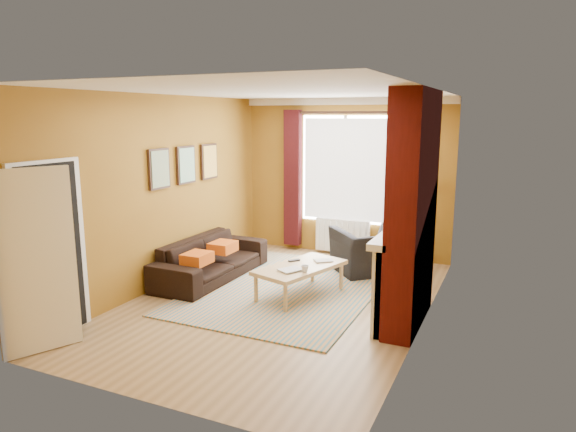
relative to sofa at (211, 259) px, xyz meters
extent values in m
plane|color=brown|center=(1.42, -0.50, -0.31)|extent=(5.50, 5.50, 0.00)
cube|color=#8C601A|center=(1.42, 2.25, 1.09)|extent=(3.80, 0.02, 2.80)
cube|color=#8C601A|center=(1.42, -3.25, 1.09)|extent=(3.80, 0.02, 2.80)
cube|color=#8C601A|center=(3.32, -0.50, 1.09)|extent=(0.02, 5.50, 2.80)
cube|color=#8C601A|center=(-0.48, -0.50, 1.09)|extent=(0.02, 5.50, 2.80)
cube|color=white|center=(1.42, -0.50, 2.49)|extent=(3.80, 5.50, 0.01)
cube|color=#470D0A|center=(3.14, -0.50, 1.09)|extent=(0.35, 1.40, 2.80)
cube|color=white|center=(2.95, -0.50, 0.24)|extent=(0.12, 1.30, 1.10)
cube|color=white|center=(2.90, -0.50, 0.77)|extent=(0.22, 1.40, 0.08)
cube|color=white|center=(2.93, -1.08, 0.21)|extent=(0.16, 0.14, 1.04)
cube|color=white|center=(2.93, 0.08, 0.21)|extent=(0.16, 0.14, 1.04)
cube|color=black|center=(2.98, -0.50, 0.14)|extent=(0.06, 0.80, 0.90)
cube|color=black|center=(2.96, -0.50, -0.28)|extent=(0.20, 1.00, 0.06)
cube|color=white|center=(2.91, -0.85, 0.89)|extent=(0.03, 0.12, 0.16)
cube|color=black|center=(2.91, -0.60, 0.88)|extent=(0.03, 0.10, 0.14)
cylinder|color=black|center=(2.91, -0.35, 0.87)|extent=(0.10, 0.10, 0.12)
cube|color=black|center=(2.96, -0.50, 1.54)|extent=(0.03, 0.60, 0.75)
cube|color=#975833|center=(2.93, -0.50, 1.54)|extent=(0.01, 0.52, 0.66)
cube|color=white|center=(1.42, 2.21, 2.43)|extent=(3.80, 0.08, 0.12)
cube|color=white|center=(1.42, 2.22, 1.24)|extent=(1.60, 0.04, 1.90)
cube|color=silver|center=(1.42, 2.18, 1.24)|extent=(1.50, 0.02, 1.80)
cube|color=white|center=(1.42, 2.20, 1.24)|extent=(0.06, 0.04, 1.90)
cube|color=#3B0D10|center=(0.44, 2.13, 1.04)|extent=(0.30, 0.16, 2.50)
cube|color=#3B0D10|center=(2.40, 2.13, 1.04)|extent=(0.30, 0.16, 2.50)
cylinder|color=black|center=(1.42, 2.13, 2.24)|extent=(2.30, 0.05, 0.05)
cube|color=white|center=(1.42, 2.15, 0.04)|extent=(1.00, 0.10, 0.60)
cube|color=white|center=(0.97, 2.09, 0.04)|extent=(0.04, 0.03, 0.56)
cube|color=white|center=(1.08, 2.09, 0.04)|extent=(0.04, 0.03, 0.56)
cube|color=white|center=(1.19, 2.09, 0.04)|extent=(0.04, 0.03, 0.56)
cube|color=white|center=(1.30, 2.09, 0.04)|extent=(0.04, 0.03, 0.56)
cube|color=white|center=(1.41, 2.09, 0.04)|extent=(0.04, 0.03, 0.56)
cube|color=white|center=(1.52, 2.09, 0.04)|extent=(0.04, 0.03, 0.56)
cube|color=white|center=(1.63, 2.09, 0.04)|extent=(0.04, 0.03, 0.56)
cube|color=white|center=(1.74, 2.09, 0.04)|extent=(0.04, 0.03, 0.56)
cube|color=white|center=(1.85, 2.09, 0.04)|extent=(0.04, 0.03, 0.56)
cube|color=black|center=(-0.45, -0.60, 1.44)|extent=(0.04, 0.44, 0.58)
cube|color=yellow|center=(-0.43, -0.60, 1.44)|extent=(0.01, 0.38, 0.52)
cube|color=black|center=(-0.45, 0.05, 1.44)|extent=(0.04, 0.44, 0.58)
cube|color=teal|center=(-0.43, 0.05, 1.44)|extent=(0.01, 0.38, 0.52)
cube|color=black|center=(-0.45, 0.70, 1.44)|extent=(0.04, 0.44, 0.58)
cube|color=orange|center=(-0.43, 0.70, 1.44)|extent=(0.01, 0.38, 0.52)
cube|color=white|center=(-0.46, -2.55, 0.69)|extent=(0.05, 0.94, 2.06)
cube|color=black|center=(-0.44, -2.55, 0.69)|extent=(0.02, 0.80, 1.98)
cube|color=white|center=(-0.26, -2.91, 0.69)|extent=(0.37, 0.74, 1.98)
imported|color=#447A36|center=(2.91, -0.05, 0.94)|extent=(0.14, 0.10, 0.27)
cube|color=#BF4C0F|center=(0.15, -0.60, 0.18)|extent=(0.34, 0.40, 0.16)
cube|color=#BF4C0F|center=(0.15, 0.10, 0.18)|extent=(0.34, 0.40, 0.16)
cube|color=teal|center=(1.30, 0.01, -0.30)|extent=(2.48, 3.43, 0.02)
imported|color=black|center=(0.00, 0.00, 0.00)|extent=(0.88, 2.17, 0.63)
imported|color=black|center=(2.19, 1.29, 0.05)|extent=(1.47, 1.46, 0.72)
cube|color=tan|center=(1.58, -0.18, 0.11)|extent=(1.05, 1.48, 0.06)
cylinder|color=tan|center=(1.14, -0.68, -0.12)|extent=(0.07, 0.07, 0.39)
cylinder|color=tan|center=(1.65, -0.84, -0.12)|extent=(0.07, 0.07, 0.39)
cylinder|color=tan|center=(1.50, 0.47, -0.12)|extent=(0.07, 0.07, 0.39)
cylinder|color=tan|center=(2.02, 0.31, -0.12)|extent=(0.07, 0.07, 0.39)
cylinder|color=olive|center=(1.82, 1.45, -0.12)|extent=(0.38, 0.38, 0.40)
cylinder|color=black|center=(2.97, 1.90, -0.30)|extent=(0.26, 0.26, 0.03)
cylinder|color=black|center=(2.97, 1.90, 0.43)|extent=(0.03, 0.03, 1.44)
cone|color=beige|center=(2.97, 1.90, 1.16)|extent=(0.26, 0.26, 0.17)
imported|color=#999999|center=(1.46, -0.41, 0.15)|extent=(0.35, 0.38, 0.03)
imported|color=#999999|center=(1.74, 0.22, 0.14)|extent=(0.31, 0.30, 0.02)
imported|color=#999999|center=(1.76, -0.44, 0.18)|extent=(0.11, 0.11, 0.09)
cube|color=#262528|center=(1.41, -0.02, 0.15)|extent=(0.15, 0.17, 0.02)
camera|label=1|loc=(4.26, -6.51, 2.20)|focal=32.00mm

